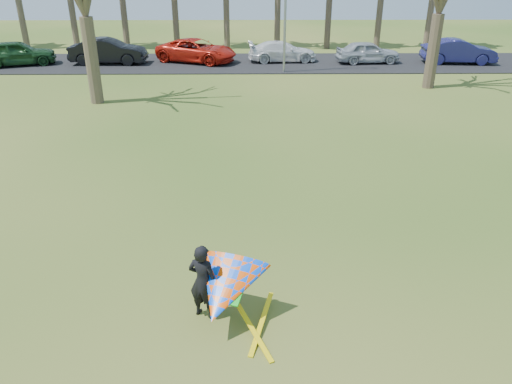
{
  "coord_description": "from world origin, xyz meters",
  "views": [
    {
      "loc": [
        -0.13,
        -10.17,
        6.95
      ],
      "look_at": [
        0.0,
        2.0,
        1.1
      ],
      "focal_mm": 35.0,
      "sensor_mm": 36.0,
      "label": 1
    }
  ],
  "objects_px": {
    "car_0": "(17,53)",
    "car_2": "(197,51)",
    "kite_flyer": "(222,288)",
    "car_4": "(368,52)",
    "car_1": "(108,51)",
    "car_5": "(458,51)",
    "car_3": "(282,51)"
  },
  "relations": [
    {
      "from": "car_4",
      "to": "kite_flyer",
      "type": "height_order",
      "value": "kite_flyer"
    },
    {
      "from": "car_4",
      "to": "car_3",
      "type": "bearing_deg",
      "value": 79.77
    },
    {
      "from": "car_0",
      "to": "car_5",
      "type": "xyz_separation_m",
      "value": [
        29.92,
        0.37,
        -0.02
      ]
    },
    {
      "from": "car_0",
      "to": "car_2",
      "type": "distance_m",
      "value": 11.99
    },
    {
      "from": "car_5",
      "to": "car_3",
      "type": "bearing_deg",
      "value": 90.68
    },
    {
      "from": "car_1",
      "to": "car_5",
      "type": "height_order",
      "value": "car_1"
    },
    {
      "from": "car_2",
      "to": "car_5",
      "type": "distance_m",
      "value": 18.0
    },
    {
      "from": "car_3",
      "to": "car_4",
      "type": "bearing_deg",
      "value": -99.84
    },
    {
      "from": "car_5",
      "to": "car_1",
      "type": "bearing_deg",
      "value": 94.16
    },
    {
      "from": "car_0",
      "to": "car_1",
      "type": "relative_size",
      "value": 0.95
    },
    {
      "from": "car_3",
      "to": "car_0",
      "type": "bearing_deg",
      "value": 89.45
    },
    {
      "from": "car_0",
      "to": "car_1",
      "type": "xyz_separation_m",
      "value": [
        5.97,
        0.5,
        0.02
      ]
    },
    {
      "from": "car_3",
      "to": "kite_flyer",
      "type": "bearing_deg",
      "value": 169.85
    },
    {
      "from": "car_1",
      "to": "car_4",
      "type": "distance_m",
      "value": 17.78
    },
    {
      "from": "car_2",
      "to": "car_0",
      "type": "bearing_deg",
      "value": 117.72
    },
    {
      "from": "car_1",
      "to": "kite_flyer",
      "type": "bearing_deg",
      "value": -160.82
    },
    {
      "from": "kite_flyer",
      "to": "car_4",
      "type": "bearing_deg",
      "value": 72.05
    },
    {
      "from": "car_4",
      "to": "car_5",
      "type": "xyz_separation_m",
      "value": [
        6.17,
        -0.23,
        0.07
      ]
    },
    {
      "from": "car_4",
      "to": "car_5",
      "type": "height_order",
      "value": "car_5"
    },
    {
      "from": "car_2",
      "to": "car_3",
      "type": "bearing_deg",
      "value": -66.46
    },
    {
      "from": "car_1",
      "to": "car_4",
      "type": "xyz_separation_m",
      "value": [
        17.78,
        0.1,
        -0.11
      ]
    },
    {
      "from": "car_0",
      "to": "car_3",
      "type": "relative_size",
      "value": 1.03
    },
    {
      "from": "car_2",
      "to": "car_5",
      "type": "xyz_separation_m",
      "value": [
        17.98,
        -0.7,
        0.03
      ]
    },
    {
      "from": "car_3",
      "to": "car_2",
      "type": "bearing_deg",
      "value": 86.66
    },
    {
      "from": "car_0",
      "to": "kite_flyer",
      "type": "xyz_separation_m",
      "value": [
        15.08,
        -26.17,
        -0.04
      ]
    },
    {
      "from": "car_1",
      "to": "car_4",
      "type": "relative_size",
      "value": 1.19
    },
    {
      "from": "car_1",
      "to": "car_3",
      "type": "height_order",
      "value": "car_1"
    },
    {
      "from": "car_0",
      "to": "car_4",
      "type": "distance_m",
      "value": 23.76
    },
    {
      "from": "car_2",
      "to": "car_4",
      "type": "distance_m",
      "value": 11.82
    },
    {
      "from": "car_1",
      "to": "car_5",
      "type": "bearing_deg",
      "value": -89.99
    },
    {
      "from": "car_3",
      "to": "car_5",
      "type": "height_order",
      "value": "car_5"
    },
    {
      "from": "car_0",
      "to": "car_5",
      "type": "distance_m",
      "value": 29.92
    }
  ]
}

